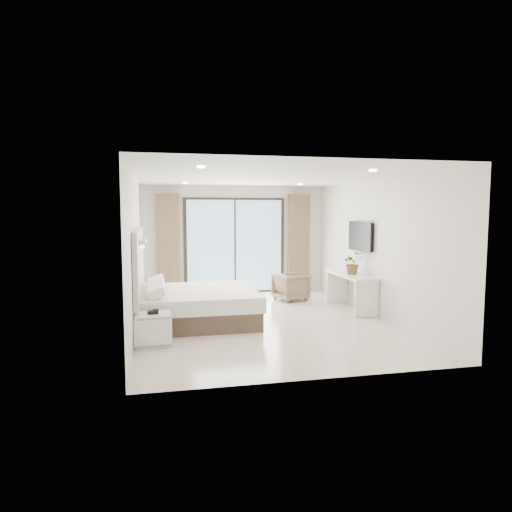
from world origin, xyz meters
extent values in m
plane|color=beige|center=(0.00, 0.00, 0.00)|extent=(6.20, 6.20, 0.00)
cube|color=silver|center=(0.00, 3.10, 1.35)|extent=(4.60, 0.02, 2.70)
cube|color=silver|center=(0.00, -3.10, 1.35)|extent=(4.60, 0.02, 2.70)
cube|color=silver|center=(-2.30, 0.00, 1.35)|extent=(0.02, 6.20, 2.70)
cube|color=silver|center=(2.30, 0.00, 1.35)|extent=(0.02, 6.20, 2.70)
cube|color=white|center=(0.00, 0.00, 2.70)|extent=(4.60, 6.20, 0.02)
cube|color=beige|center=(-2.25, 0.17, 1.15)|extent=(0.08, 3.00, 1.20)
cube|color=black|center=(2.25, 0.56, 1.55)|extent=(0.06, 1.00, 0.58)
cube|color=black|center=(2.21, 0.56, 1.55)|extent=(0.02, 1.04, 0.62)
cube|color=black|center=(0.00, 3.07, 1.20)|extent=(2.56, 0.04, 2.42)
cube|color=#88B3D9|center=(0.00, 3.04, 1.20)|extent=(2.40, 0.01, 2.30)
cube|color=#746345|center=(-1.65, 2.96, 1.25)|extent=(0.55, 0.14, 2.50)
cube|color=#746345|center=(1.65, 2.96, 1.25)|extent=(0.55, 0.14, 2.50)
cylinder|color=white|center=(-1.30, -1.80, 2.68)|extent=(0.12, 0.12, 0.02)
cylinder|color=white|center=(1.30, -1.80, 2.68)|extent=(0.12, 0.12, 0.02)
cylinder|color=white|center=(-1.30, 1.80, 2.68)|extent=(0.12, 0.12, 0.02)
cylinder|color=white|center=(1.30, 1.80, 2.68)|extent=(0.12, 0.12, 0.02)
cube|color=brown|center=(-1.21, 0.17, 0.17)|extent=(2.08, 1.98, 0.33)
cube|color=white|center=(-1.21, 0.17, 0.47)|extent=(2.17, 2.06, 0.27)
cube|color=white|center=(-1.95, -0.51, 0.67)|extent=(0.28, 0.42, 0.14)
cube|color=white|center=(-1.95, -0.06, 0.67)|extent=(0.28, 0.42, 0.14)
cube|color=white|center=(-1.95, 0.40, 0.67)|extent=(0.28, 0.42, 0.14)
cube|color=white|center=(-1.95, 0.84, 0.67)|extent=(0.28, 0.42, 0.14)
cube|color=white|center=(-2.01, -1.18, 0.48)|extent=(0.56, 0.47, 0.05)
cube|color=white|center=(-2.01, -1.18, 0.03)|extent=(0.56, 0.47, 0.05)
cube|color=white|center=(-2.01, -1.37, 0.25)|extent=(0.55, 0.07, 0.45)
cube|color=white|center=(-2.01, -0.98, 0.25)|extent=(0.55, 0.07, 0.45)
cube|color=black|center=(-2.01, -1.22, 0.53)|extent=(0.17, 0.14, 0.05)
cube|color=white|center=(2.04, 0.56, 0.74)|extent=(0.51, 1.64, 0.06)
cube|color=white|center=(2.04, -0.18, 0.35)|extent=(0.49, 0.06, 0.71)
cube|color=white|center=(2.04, 1.30, 0.35)|extent=(0.49, 0.06, 0.71)
imported|color=#33662D|center=(2.04, 0.48, 0.95)|extent=(0.45, 0.50, 0.36)
imported|color=#876D58|center=(1.11, 1.82, 0.34)|extent=(0.79, 0.82, 0.69)
camera|label=1|loc=(-1.92, -8.26, 2.06)|focal=32.00mm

